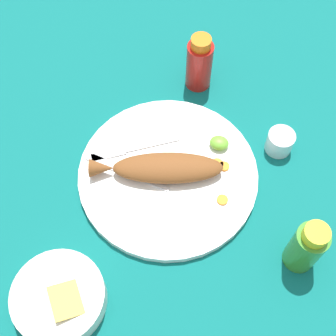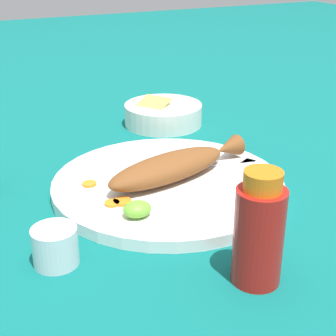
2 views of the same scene
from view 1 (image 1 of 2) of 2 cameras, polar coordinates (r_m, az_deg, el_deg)
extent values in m
plane|color=#0C605B|center=(0.96, 0.00, -1.10)|extent=(4.00, 4.00, 0.00)
cylinder|color=white|center=(0.95, 0.00, -0.84)|extent=(0.36, 0.36, 0.02)
ellipsoid|color=brown|center=(0.92, 0.00, 0.01)|extent=(0.23, 0.12, 0.04)
cone|color=brown|center=(0.93, -8.07, -0.01)|extent=(0.06, 0.05, 0.04)
cube|color=silver|center=(0.93, -3.05, -1.35)|extent=(0.11, 0.03, 0.00)
cube|color=silver|center=(0.96, -8.00, 0.72)|extent=(0.07, 0.03, 0.00)
cube|color=silver|center=(0.97, -1.96, 2.89)|extent=(0.11, 0.06, 0.00)
cube|color=silver|center=(0.97, -7.28, 1.65)|extent=(0.07, 0.05, 0.00)
cylinder|color=orange|center=(0.92, 6.65, -3.88)|extent=(0.02, 0.02, 0.00)
cylinder|color=orange|center=(0.95, 6.86, 0.21)|extent=(0.02, 0.02, 0.00)
cylinder|color=orange|center=(0.95, 5.98, 0.47)|extent=(0.03, 0.03, 0.00)
ellipsoid|color=#6BB233|center=(0.97, 6.26, 3.06)|extent=(0.04, 0.03, 0.02)
cylinder|color=#B21914|center=(1.05, 3.81, 12.37)|extent=(0.06, 0.06, 0.12)
cylinder|color=orange|center=(1.00, 4.05, 14.98)|extent=(0.04, 0.04, 0.02)
cylinder|color=#3D8428|center=(0.87, 16.40, -9.35)|extent=(0.06, 0.06, 0.11)
cylinder|color=yellow|center=(0.81, 17.61, -7.71)|extent=(0.04, 0.04, 0.02)
cylinder|color=silver|center=(1.00, 13.47, 3.12)|extent=(0.06, 0.06, 0.05)
cylinder|color=white|center=(1.01, 13.32, 2.73)|extent=(0.05, 0.05, 0.02)
cylinder|color=white|center=(0.87, -13.11, -15.16)|extent=(0.16, 0.16, 0.04)
cylinder|color=olive|center=(0.86, -13.31, -14.93)|extent=(0.14, 0.14, 0.02)
cube|color=gold|center=(0.84, -11.57, -15.30)|extent=(0.09, 0.09, 0.02)
camera|label=2|loc=(1.21, 26.77, 32.66)|focal=55.00mm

